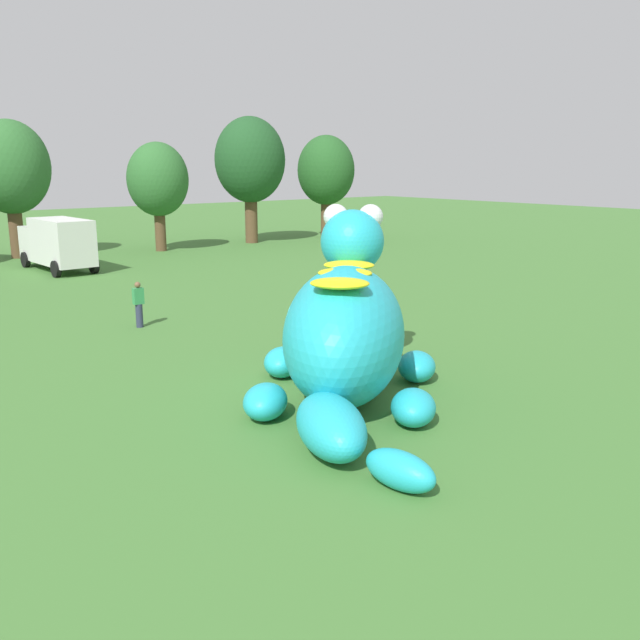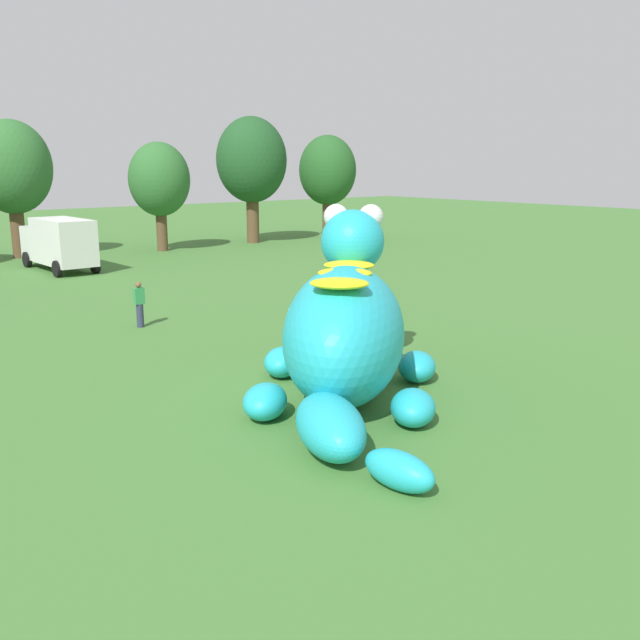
{
  "view_description": "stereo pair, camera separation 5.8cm",
  "coord_description": "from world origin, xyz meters",
  "px_view_note": "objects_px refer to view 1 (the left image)",
  "views": [
    {
      "loc": [
        -10.86,
        -13.81,
        5.96
      ],
      "look_at": [
        0.24,
        0.06,
        1.9
      ],
      "focal_mm": 38.61,
      "sensor_mm": 36.0,
      "label": 1
    },
    {
      "loc": [
        -10.81,
        -13.85,
        5.96
      ],
      "look_at": [
        0.24,
        0.06,
        1.9
      ],
      "focal_mm": 38.61,
      "sensor_mm": 36.0,
      "label": 2
    }
  ],
  "objects_px": {
    "spectator_near_inflatable": "(333,291)",
    "spectator_mid_field": "(139,305)",
    "giant_inflatable_creature": "(345,332)",
    "box_truck": "(57,242)"
  },
  "relations": [
    {
      "from": "spectator_near_inflatable",
      "to": "spectator_mid_field",
      "type": "relative_size",
      "value": 1.0
    },
    {
      "from": "giant_inflatable_creature",
      "to": "box_truck",
      "type": "relative_size",
      "value": 1.35
    },
    {
      "from": "spectator_mid_field",
      "to": "box_truck",
      "type": "bearing_deg",
      "value": 81.75
    },
    {
      "from": "giant_inflatable_creature",
      "to": "spectator_mid_field",
      "type": "bearing_deg",
      "value": 94.2
    },
    {
      "from": "giant_inflatable_creature",
      "to": "box_truck",
      "type": "distance_m",
      "value": 26.74
    },
    {
      "from": "spectator_near_inflatable",
      "to": "giant_inflatable_creature",
      "type": "bearing_deg",
      "value": -128.02
    },
    {
      "from": "box_truck",
      "to": "spectator_near_inflatable",
      "type": "distance_m",
      "value": 18.99
    },
    {
      "from": "spectator_near_inflatable",
      "to": "spectator_mid_field",
      "type": "xyz_separation_m",
      "value": [
        -7.37,
        2.37,
        0.0
      ]
    },
    {
      "from": "giant_inflatable_creature",
      "to": "spectator_near_inflatable",
      "type": "distance_m",
      "value": 10.71
    },
    {
      "from": "box_truck",
      "to": "spectator_mid_field",
      "type": "xyz_separation_m",
      "value": [
        -2.31,
        -15.92,
        -0.75
      ]
    }
  ]
}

